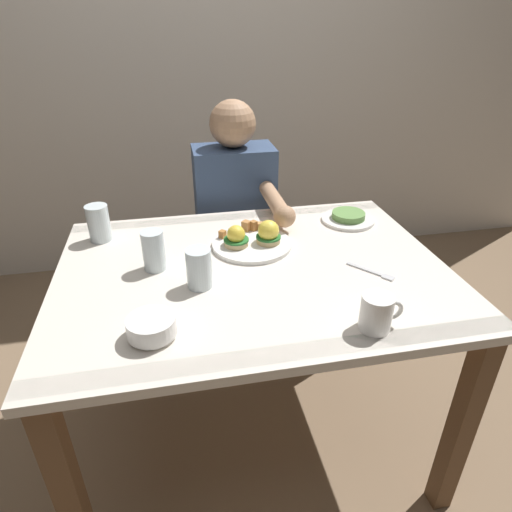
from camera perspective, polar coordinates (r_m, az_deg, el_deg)
name	(u,v)px	position (r m, az deg, el deg)	size (l,w,h in m)	color
ground_plane	(254,429)	(1.84, -0.31, -21.75)	(6.00, 6.00, 0.00)	#7F664C
back_wall	(200,42)	(2.66, -7.33, 26.02)	(4.80, 0.10, 2.60)	silver
dining_table	(253,296)	(1.41, -0.38, -5.24)	(1.20, 0.90, 0.74)	silver
eggs_benedict_plate	(253,239)	(1.47, -0.34, 2.21)	(0.27, 0.27, 0.09)	white
fruit_bowl	(152,327)	(1.09, -13.49, -9.07)	(0.12, 0.12, 0.05)	white
coffee_mug	(377,311)	(1.12, 15.59, -7.01)	(0.11, 0.08, 0.09)	white
fork	(373,272)	(1.37, 15.08, -2.05)	(0.11, 0.13, 0.00)	silver
water_glass_near	(154,253)	(1.36, -13.21, 0.42)	(0.07, 0.07, 0.13)	silver
water_glass_far	(199,270)	(1.25, -7.44, -1.88)	(0.07, 0.07, 0.12)	silver
water_glass_extra	(99,226)	(1.59, -19.84, 3.77)	(0.08, 0.08, 0.13)	silver
side_plate	(348,218)	(1.70, 11.97, 4.93)	(0.20, 0.20, 0.04)	white
diner_person	(237,216)	(1.93, -2.53, 5.21)	(0.34, 0.54, 1.14)	#33333D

